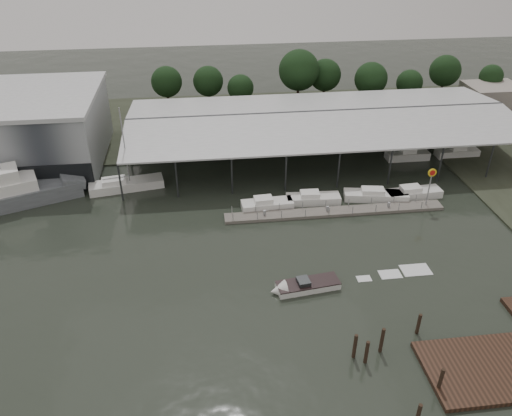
{
  "coord_description": "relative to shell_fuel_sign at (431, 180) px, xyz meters",
  "views": [
    {
      "loc": [
        -1.42,
        -42.02,
        33.51
      ],
      "look_at": [
        4.73,
        8.36,
        2.5
      ],
      "focal_mm": 35.0,
      "sensor_mm": 36.0,
      "label": 1
    }
  ],
  "objects": [
    {
      "name": "horizon_tree_line",
      "position": [
        -5.04,
        37.85,
        2.08
      ],
      "size": [
        68.19,
        9.82,
        11.17
      ],
      "color": "black",
      "rests_on": "ground"
    },
    {
      "name": "moored_cruiser_2",
      "position": [
        -5.84,
        2.73,
        -3.31
      ],
      "size": [
        8.59,
        3.62,
        1.7
      ],
      "rotation": [
        0.0,
        0.0,
        -0.18
      ],
      "color": "white",
      "rests_on": "ground"
    },
    {
      "name": "moored_cruiser_0",
      "position": [
        -20.43,
        2.16,
        -3.31
      ],
      "size": [
        6.7,
        2.58,
        1.7
      ],
      "rotation": [
        0.0,
        0.0,
        0.06
      ],
      "color": "white",
      "rests_on": "ground"
    },
    {
      "name": "covered_boat_shed",
      "position": [
        -10.0,
        18.01,
        2.2
      ],
      "size": [
        58.24,
        24.0,
        6.96
      ],
      "color": "silver",
      "rests_on": "ground"
    },
    {
      "name": "speedboat_underway",
      "position": [
        -19.03,
        -13.91,
        -3.53
      ],
      "size": [
        18.11,
        4.26,
        2.0
      ],
      "rotation": [
        0.0,
        0.0,
        3.27
      ],
      "color": "white",
      "rests_on": "ground"
    },
    {
      "name": "grey_trawler",
      "position": [
        -52.47,
        7.52,
        -2.35
      ],
      "size": [
        17.23,
        10.26,
        8.84
      ],
      "rotation": [
        0.0,
        0.0,
        0.36
      ],
      "color": "slate",
      "rests_on": "ground"
    },
    {
      "name": "moored_cruiser_1",
      "position": [
        -14.25,
        2.9,
        -3.31
      ],
      "size": [
        7.09,
        2.56,
        1.7
      ],
      "rotation": [
        0.0,
        0.0,
        -0.05
      ],
      "color": "white",
      "rests_on": "ground"
    },
    {
      "name": "storage_warehouse",
      "position": [
        -55.0,
        19.95,
        1.36
      ],
      "size": [
        24.5,
        20.5,
        10.5
      ],
      "color": "#989DA2",
      "rests_on": "ground"
    },
    {
      "name": "shell_fuel_sign",
      "position": [
        0.0,
        0.0,
        0.0
      ],
      "size": [
        1.1,
        0.18,
        5.55
      ],
      "color": "gray",
      "rests_on": "ground"
    },
    {
      "name": "moored_cruiser_3",
      "position": [
        -0.67,
        2.69,
        -3.31
      ],
      "size": [
        7.61,
        2.77,
        1.7
      ],
      "rotation": [
        0.0,
        0.0,
        0.08
      ],
      "color": "white",
      "rests_on": "ground"
    },
    {
      "name": "ground",
      "position": [
        -27.0,
        -9.99,
        -3.93
      ],
      "size": [
        200.0,
        200.0,
        0.0
      ],
      "primitive_type": "plane",
      "color": "#252B23",
      "rests_on": "ground"
    },
    {
      "name": "white_sailboat",
      "position": [
        -38.95,
        9.63,
        -3.29
      ],
      "size": [
        10.2,
        4.24,
        11.81
      ],
      "rotation": [
        0.0,
        0.0,
        0.17
      ],
      "color": "white",
      "rests_on": "ground"
    },
    {
      "name": "floating_dock",
      "position": [
        -12.0,
        0.01,
        -3.72
      ],
      "size": [
        28.0,
        2.0,
        1.4
      ],
      "color": "slate",
      "rests_on": "ground"
    },
    {
      "name": "distant_commercial_buildings",
      "position": [
        32.03,
        34.7,
        -2.08
      ],
      "size": [
        22.0,
        8.0,
        4.0
      ],
      "color": "gray",
      "rests_on": "ground"
    },
    {
      "name": "land_strip_far",
      "position": [
        -27.0,
        32.01,
        -3.83
      ],
      "size": [
        140.0,
        30.0,
        0.3
      ],
      "color": "#343A2C",
      "rests_on": "ground"
    },
    {
      "name": "mooring_pilings",
      "position": [
        -13.39,
        -24.72,
        -2.99
      ],
      "size": [
        6.87,
        9.32,
        3.28
      ],
      "color": "black",
      "rests_on": "ground"
    }
  ]
}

